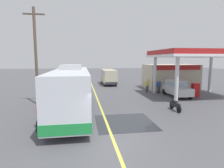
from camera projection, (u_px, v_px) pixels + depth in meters
name	position (u px, v px, depth m)	size (l,w,h in m)	color
ground	(92.00, 86.00, 29.14)	(120.00, 120.00, 0.00)	#4C4C51
lane_divider_stripe	(94.00, 92.00, 24.24)	(0.16, 50.00, 0.01)	#D8CC4C
wet_puddle_patch	(125.00, 122.00, 12.37)	(3.74, 3.73, 0.01)	#26282D
coach_bus_main	(71.00, 91.00, 14.20)	(2.60, 11.04, 3.69)	silver
gas_station_roadside	(177.00, 71.00, 24.80)	(9.10, 11.95, 5.10)	#B21E1E
car_at_pump	(177.00, 87.00, 21.02)	(1.70, 4.20, 1.82)	#B2B2B7
minibus_opposing_lane	(108.00, 76.00, 31.21)	(2.04, 6.13, 2.44)	#BFB799
cyclist_on_shoulder	(40.00, 116.00, 11.16)	(0.34, 1.82, 1.72)	black
motorcycle_parked_forecourt	(175.00, 105.00, 15.17)	(0.55, 1.80, 0.92)	black
pedestrian_near_pump	(159.00, 85.00, 23.17)	(0.55, 0.22, 1.66)	#33333F
pedestrian_by_shop	(147.00, 85.00, 23.77)	(0.55, 0.22, 1.66)	#33333F
utility_pole_roadside	(36.00, 55.00, 16.68)	(1.80, 0.24, 8.59)	brown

